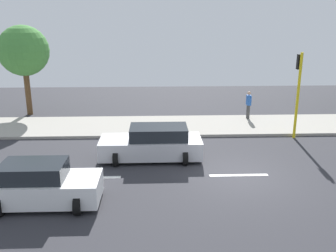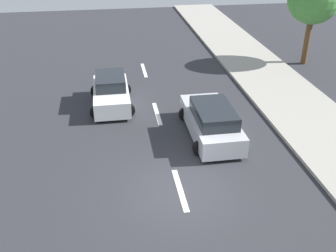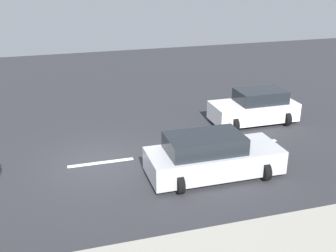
# 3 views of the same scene
# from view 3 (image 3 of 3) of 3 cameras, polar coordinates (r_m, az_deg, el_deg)

# --- Properties ---
(ground_plane) EXTENTS (40.00, 60.00, 0.10)m
(ground_plane) POSITION_cam_3_polar(r_m,az_deg,el_deg) (15.51, -9.15, -5.16)
(ground_plane) COLOR #2D2D33
(lane_stripe_mid) EXTENTS (0.20, 2.40, 0.01)m
(lane_stripe_mid) POSITION_cam_3_polar(r_m,az_deg,el_deg) (15.49, -9.16, -4.98)
(lane_stripe_mid) COLOR white
(lane_stripe_mid) RESTS_ON ground
(lane_stripe_south) EXTENTS (0.20, 2.40, 0.01)m
(lane_stripe_south) POSITION_cam_3_polar(r_m,az_deg,el_deg) (17.16, 11.08, -2.38)
(lane_stripe_south) COLOR white
(lane_stripe_south) RESTS_ON ground
(car_white) EXTENTS (2.12, 3.82, 1.52)m
(car_white) POSITION_cam_3_polar(r_m,az_deg,el_deg) (19.22, 11.78, 2.48)
(car_white) COLOR white
(car_white) RESTS_ON ground
(car_silver) EXTENTS (2.24, 4.56, 1.52)m
(car_silver) POSITION_cam_3_polar(r_m,az_deg,el_deg) (14.22, 6.01, -4.16)
(car_silver) COLOR #B7B7BC
(car_silver) RESTS_ON ground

